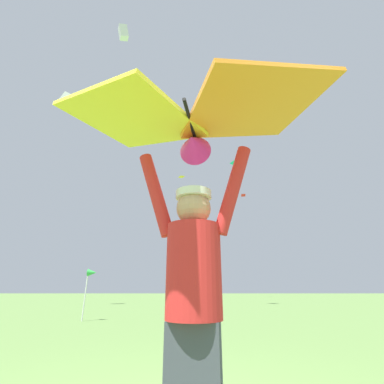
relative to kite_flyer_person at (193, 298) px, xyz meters
name	(u,v)px	position (x,y,z in m)	size (l,w,h in m)	color
kite_flyer_person	(193,298)	(0.00, 0.00, 0.00)	(0.81, 0.39, 1.92)	#424751
held_stunt_kite	(191,120)	(-0.01, -0.09, 1.20)	(1.98, 1.18, 0.42)	black
distant_kite_yellow_far_center	(181,177)	(-1.31, 27.87, 12.97)	(0.75, 0.75, 0.18)	yellow
distant_kite_white_high_left	(65,99)	(-8.96, 13.47, 12.68)	(0.85, 0.68, 0.92)	white
distant_kite_white_mid_left	(123,32)	(-5.33, 13.10, 18.66)	(0.95, 1.02, 1.20)	white
distant_kite_red_mid_right	(242,195)	(6.77, 31.00, 11.66)	(0.76, 0.73, 0.33)	red
distant_kite_teal_high_right	(235,162)	(3.12, 15.20, 8.54)	(0.75, 0.74, 0.20)	#19B2AD
marker_flag	(90,276)	(-3.45, 7.71, 0.47)	(0.30, 0.24, 1.63)	silver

